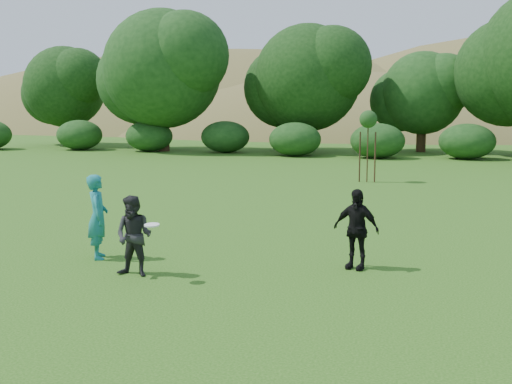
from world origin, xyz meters
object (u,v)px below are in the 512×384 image
player_teal (98,217)px  player_black (356,229)px  sapling (368,121)px  player_grey (134,236)px

player_teal → player_black: size_ratio=1.12×
player_teal → player_black: 5.21m
sapling → player_black: bearing=-84.8°
player_black → sapling: (-1.23, 13.52, 1.64)m
player_teal → player_grey: 1.67m
player_teal → player_grey: bearing=-156.7°
player_black → player_teal: bearing=-157.5°
player_black → sapling: sapling is taller
player_teal → player_grey: (1.31, -1.01, -0.12)m
player_grey → sapling: bearing=82.0°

